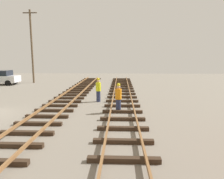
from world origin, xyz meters
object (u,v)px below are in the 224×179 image
at_px(utility_pole_far, 32,46).
at_px(track_worker_distant, 118,98).
at_px(parked_car_white, 1,77).
at_px(track_worker_foreground, 98,90).

bearing_deg(utility_pole_far, track_worker_distant, -51.51).
xyz_separation_m(parked_car_white, utility_pole_far, (3.29, 1.91, 3.92)).
xyz_separation_m(utility_pole_far, track_worker_distant, (11.32, -14.24, -3.89)).
relative_size(parked_car_white, track_worker_distant, 2.25).
height_order(track_worker_foreground, track_worker_distant, same).
bearing_deg(track_worker_distant, utility_pole_far, 128.49).
height_order(parked_car_white, utility_pole_far, utility_pole_far).
distance_m(parked_car_white, utility_pole_far, 5.47).
distance_m(parked_car_white, track_worker_foreground, 15.99).
height_order(parked_car_white, track_worker_distant, track_worker_distant).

